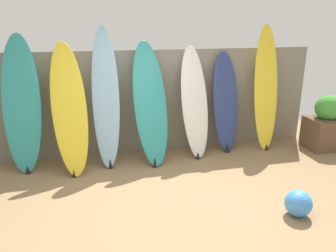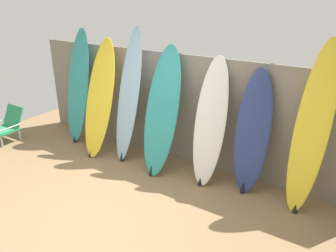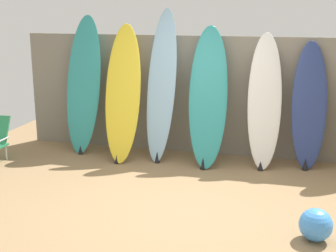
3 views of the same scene
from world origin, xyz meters
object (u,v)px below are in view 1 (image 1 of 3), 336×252
(surfboard_teal_3, at_px, (150,104))
(surfboard_yellow_6, at_px, (266,89))
(planter_box, at_px, (325,125))
(surfboard_skyblue_2, at_px, (106,99))
(surfboard_navy_5, at_px, (226,103))
(surfboard_white_4, at_px, (195,103))
(surfboard_yellow_1, at_px, (69,109))
(beach_ball, at_px, (298,203))
(surfboard_teal_0, at_px, (22,105))

(surfboard_teal_3, xyz_separation_m, surfboard_yellow_6, (2.13, 0.15, 0.12))
(surfboard_teal_3, height_order, planter_box, surfboard_teal_3)
(surfboard_skyblue_2, distance_m, surfboard_navy_5, 2.10)
(surfboard_yellow_6, bearing_deg, surfboard_white_4, -177.62)
(surfboard_skyblue_2, distance_m, planter_box, 3.97)
(surfboard_yellow_1, relative_size, surfboard_navy_5, 1.12)
(surfboard_skyblue_2, xyz_separation_m, beach_ball, (2.12, -2.12, -0.92))
(surfboard_white_4, xyz_separation_m, surfboard_navy_5, (0.61, 0.09, -0.06))
(surfboard_teal_0, distance_m, surfboard_teal_3, 1.96)
(surfboard_white_4, distance_m, surfboard_yellow_6, 1.36)
(surfboard_yellow_1, xyz_separation_m, surfboard_navy_5, (2.64, 0.23, -0.11))
(surfboard_yellow_1, height_order, surfboard_teal_3, surfboard_yellow_1)
(surfboard_yellow_1, xyz_separation_m, surfboard_white_4, (2.04, 0.14, -0.05))
(planter_box, distance_m, beach_ball, 2.61)
(surfboard_teal_0, distance_m, surfboard_yellow_1, 0.72)
(surfboard_yellow_1, xyz_separation_m, surfboard_teal_3, (1.26, 0.05, -0.01))
(surfboard_teal_0, height_order, surfboard_yellow_1, surfboard_teal_0)
(surfboard_teal_0, bearing_deg, surfboard_skyblue_2, -2.69)
(surfboard_skyblue_2, bearing_deg, planter_box, -3.57)
(planter_box, relative_size, beach_ball, 3.06)
(beach_ball, bearing_deg, surfboard_teal_3, 124.67)
(surfboard_teal_3, bearing_deg, surfboard_yellow_1, -177.89)
(surfboard_yellow_6, distance_m, planter_box, 1.31)
(surfboard_yellow_6, height_order, planter_box, surfboard_yellow_6)
(planter_box, xyz_separation_m, beach_ball, (-1.79, -1.88, -0.28))
(surfboard_teal_0, relative_size, surfboard_yellow_6, 0.95)
(surfboard_teal_3, bearing_deg, surfboard_navy_5, 7.58)
(surfboard_skyblue_2, relative_size, beach_ball, 6.79)
(surfboard_yellow_1, distance_m, beach_ball, 3.45)
(surfboard_teal_0, xyz_separation_m, surfboard_skyblue_2, (1.26, -0.06, 0.04))
(surfboard_yellow_6, xyz_separation_m, planter_box, (1.08, -0.33, -0.65))
(surfboard_teal_3, distance_m, surfboard_navy_5, 1.40)
(surfboard_white_4, height_order, surfboard_yellow_6, surfboard_yellow_6)
(surfboard_yellow_1, bearing_deg, surfboard_white_4, 3.90)
(surfboard_teal_3, height_order, surfboard_navy_5, surfboard_teal_3)
(surfboard_white_4, height_order, planter_box, surfboard_white_4)
(surfboard_teal_3, bearing_deg, surfboard_white_4, 6.77)
(surfboard_navy_5, bearing_deg, surfboard_teal_0, -178.89)
(beach_ball, bearing_deg, surfboard_yellow_6, 72.25)
(surfboard_teal_0, distance_m, beach_ball, 4.12)
(surfboard_yellow_1, bearing_deg, surfboard_navy_5, 4.99)
(surfboard_skyblue_2, height_order, planter_box, surfboard_skyblue_2)
(surfboard_white_4, bearing_deg, surfboard_teal_0, 179.43)
(surfboard_teal_3, xyz_separation_m, beach_ball, (1.42, -2.06, -0.81))
(beach_ball, bearing_deg, surfboard_white_4, 106.63)
(planter_box, bearing_deg, surfboard_teal_3, 176.73)
(surfboard_yellow_1, distance_m, surfboard_navy_5, 2.66)
(surfboard_skyblue_2, relative_size, planter_box, 2.22)
(surfboard_teal_3, xyz_separation_m, surfboard_navy_5, (1.39, 0.18, -0.10))
(surfboard_teal_0, relative_size, planter_box, 2.11)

